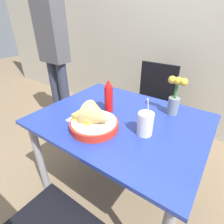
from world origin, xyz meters
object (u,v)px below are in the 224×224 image
ketchup_bottle (109,96)px  person_standing (53,45)px  chair_far_window (153,98)px  drink_cup (145,124)px  food_basket (96,121)px  flower_vase (175,97)px

ketchup_bottle → person_standing: bearing=159.5°
chair_far_window → person_standing: size_ratio=0.50×
drink_cup → person_standing: size_ratio=0.14×
food_basket → flower_vase: bearing=55.5°
ketchup_bottle → flower_vase: flower_vase is taller
food_basket → drink_cup: drink_cup is taller
drink_cup → flower_vase: bearing=81.0°
drink_cup → person_standing: 1.45m
food_basket → ketchup_bottle: ketchup_bottle is taller
person_standing → ketchup_bottle: bearing=-20.5°
food_basket → flower_vase: flower_vase is taller
ketchup_bottle → person_standing: (-1.02, 0.38, 0.19)m
food_basket → ketchup_bottle: 0.25m
ketchup_bottle → person_standing: size_ratio=0.13×
chair_far_window → flower_vase: size_ratio=3.39×
flower_vase → person_standing: (-1.40, 0.16, 0.18)m
ketchup_bottle → chair_far_window: bearing=88.9°
food_basket → flower_vase: size_ratio=1.10×
flower_vase → person_standing: person_standing is taller
ketchup_bottle → drink_cup: (0.33, -0.10, -0.05)m
food_basket → ketchup_bottle: bearing=107.6°
chair_far_window → person_standing: 1.22m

